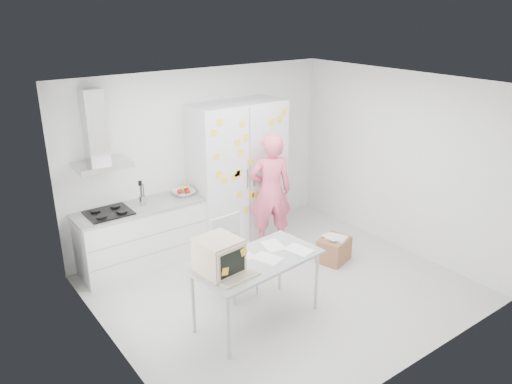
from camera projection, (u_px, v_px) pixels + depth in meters
floor at (282, 288)px, 6.70m from camera, size 4.50×4.00×0.02m
walls at (250, 179)px, 6.76m from camera, size 4.52×4.01×2.70m
ceiling at (286, 85)px, 5.74m from camera, size 4.50×4.00×0.02m
counter_run at (143, 235)px, 7.15m from camera, size 1.84×0.63×1.28m
range_hood at (97, 137)px, 6.47m from camera, size 0.70×0.48×1.01m
tall_cabinet at (238, 172)px, 7.82m from camera, size 1.50×0.68×2.20m
person at (271, 192)px, 7.57m from camera, size 0.78×0.67×1.80m
desk at (234, 259)px, 5.53m from camera, size 1.60×0.92×1.22m
chair at (232, 251)px, 6.44m from camera, size 0.50×0.50×1.04m
cardboard_box at (334, 249)px, 7.34m from camera, size 0.54×0.48×0.40m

